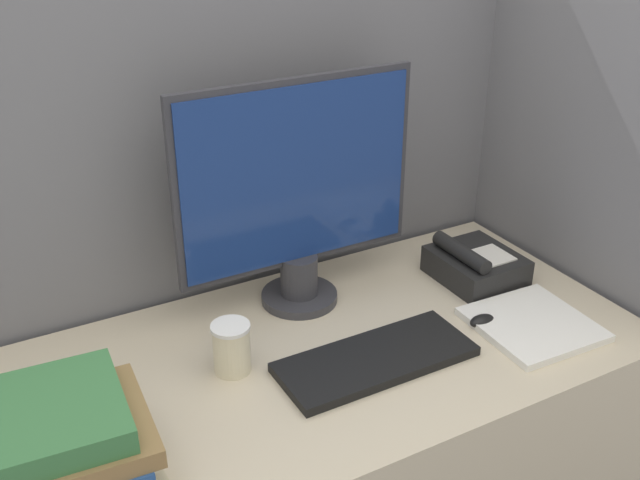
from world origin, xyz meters
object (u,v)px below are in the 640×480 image
Objects in this scene: keyboard at (376,359)px; book_stack at (72,445)px; coffee_cup at (232,348)px; desk_telephone at (475,265)px; monitor at (297,198)px; mouse at (482,321)px.

book_stack is (-0.61, -0.04, 0.07)m from keyboard.
coffee_cup is 0.66m from desk_telephone.
monitor reaches higher than desk_telephone.
monitor is at bearing 35.97° from coffee_cup.
desk_telephone is (0.12, 0.17, 0.03)m from mouse.
mouse is 0.21m from desk_telephone.
mouse is 0.20× the size of book_stack.
book_stack is (-0.58, -0.34, -0.18)m from monitor.
mouse is at bearing -12.28° from coffee_cup.
monitor reaches higher than coffee_cup.
mouse is 0.56m from coffee_cup.
monitor reaches higher than mouse.
keyboard is 2.01× the size of desk_telephone.
monitor is at bearing 135.77° from mouse.
coffee_cup is (-0.26, 0.12, 0.04)m from keyboard.
desk_telephone is at bearing 4.76° from coffee_cup.
keyboard is 0.61m from book_stack.
monitor is 1.83× the size of book_stack.
mouse is at bearing 0.64° from keyboard.
keyboard is 0.29m from coffee_cup.
monitor is at bearing 164.09° from desk_telephone.
mouse is (0.30, -0.29, -0.25)m from monitor.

